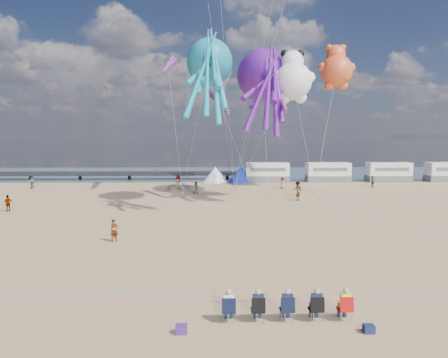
% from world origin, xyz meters
% --- Properties ---
extents(ground, '(120.00, 120.00, 0.00)m').
position_xyz_m(ground, '(0.00, 0.00, 0.00)').
color(ground, tan).
rests_on(ground, ground).
extents(water, '(120.00, 120.00, 0.00)m').
position_xyz_m(water, '(0.00, 55.00, 0.02)').
color(water, '#385D6C').
rests_on(water, ground).
extents(pier, '(60.00, 3.00, 0.50)m').
position_xyz_m(pier, '(-28.00, 44.00, 1.00)').
color(pier, black).
rests_on(pier, ground).
extents(motorhome_0, '(6.60, 2.50, 3.00)m').
position_xyz_m(motorhome_0, '(6.00, 40.00, 1.50)').
color(motorhome_0, silver).
rests_on(motorhome_0, ground).
extents(motorhome_1, '(6.60, 2.50, 3.00)m').
position_xyz_m(motorhome_1, '(15.50, 40.00, 1.50)').
color(motorhome_1, silver).
rests_on(motorhome_1, ground).
extents(motorhome_2, '(6.60, 2.50, 3.00)m').
position_xyz_m(motorhome_2, '(25.00, 40.00, 1.50)').
color(motorhome_2, silver).
rests_on(motorhome_2, ground).
extents(motorhome_3, '(6.60, 2.50, 3.00)m').
position_xyz_m(motorhome_3, '(34.50, 40.00, 1.50)').
color(motorhome_3, silver).
rests_on(motorhome_3, ground).
extents(tent_white, '(4.00, 4.00, 2.40)m').
position_xyz_m(tent_white, '(-2.00, 40.00, 1.20)').
color(tent_white, white).
rests_on(tent_white, ground).
extents(tent_blue, '(4.00, 4.00, 2.40)m').
position_xyz_m(tent_blue, '(2.00, 40.00, 1.20)').
color(tent_blue, '#1933CC').
rests_on(tent_blue, ground).
extents(spectator_row, '(6.10, 0.90, 1.30)m').
position_xyz_m(spectator_row, '(0.50, -6.82, 0.65)').
color(spectator_row, black).
rests_on(spectator_row, ground).
extents(cooler_purple, '(0.40, 0.30, 0.32)m').
position_xyz_m(cooler_purple, '(-3.41, -7.72, 0.16)').
color(cooler_purple, '#491F75').
rests_on(cooler_purple, ground).
extents(cooler_navy, '(0.38, 0.28, 0.30)m').
position_xyz_m(cooler_navy, '(3.25, -7.84, 0.15)').
color(cooler_navy, '#161D47').
rests_on(cooler_navy, ground).
extents(rope_line, '(34.00, 0.03, 0.03)m').
position_xyz_m(rope_line, '(0.00, -5.00, 0.02)').
color(rope_line, '#F2338C').
rests_on(rope_line, ground).
extents(standing_person, '(0.64, 0.63, 1.49)m').
position_xyz_m(standing_person, '(-8.86, 4.93, 0.74)').
color(standing_person, tan).
rests_on(standing_person, ground).
extents(beachgoer_0, '(0.61, 0.67, 1.53)m').
position_xyz_m(beachgoer_0, '(7.00, 31.77, 0.76)').
color(beachgoer_0, '#7F6659').
rests_on(beachgoer_0, ground).
extents(beachgoer_1, '(1.01, 0.88, 1.74)m').
position_xyz_m(beachgoer_1, '(-26.69, 32.61, 0.87)').
color(beachgoer_1, '#7F6659').
rests_on(beachgoer_1, ground).
extents(beachgoer_2, '(1.00, 1.01, 1.65)m').
position_xyz_m(beachgoer_2, '(7.75, 25.54, 0.82)').
color(beachgoer_2, '#7F6659').
rests_on(beachgoer_2, ground).
extents(beachgoer_3, '(1.03, 1.16, 1.56)m').
position_xyz_m(beachgoer_3, '(-21.47, 16.09, 0.78)').
color(beachgoer_3, '#7F6659').
rests_on(beachgoer_3, ground).
extents(beachgoer_4, '(0.78, 0.96, 1.53)m').
position_xyz_m(beachgoer_4, '(19.90, 33.32, 0.76)').
color(beachgoer_4, '#7F6659').
rests_on(beachgoer_4, ground).
extents(beachgoer_5, '(1.52, 1.70, 1.87)m').
position_xyz_m(beachgoer_5, '(7.01, 21.79, 0.94)').
color(beachgoer_5, '#7F6659').
rests_on(beachgoer_5, ground).
extents(beachgoer_6, '(0.49, 0.68, 1.74)m').
position_xyz_m(beachgoer_6, '(-7.14, 32.74, 0.87)').
color(beachgoer_6, '#7F6659').
rests_on(beachgoer_6, ground).
extents(beachgoer_7, '(0.88, 0.73, 1.54)m').
position_xyz_m(beachgoer_7, '(-4.37, 26.87, 0.77)').
color(beachgoer_7, '#7F6659').
rests_on(beachgoer_7, ground).
extents(sandbag_a, '(0.50, 0.35, 0.22)m').
position_xyz_m(sandbag_a, '(-6.09, 27.79, 0.11)').
color(sandbag_a, gray).
rests_on(sandbag_a, ground).
extents(sandbag_b, '(0.50, 0.35, 0.22)m').
position_xyz_m(sandbag_b, '(4.43, 27.09, 0.11)').
color(sandbag_b, gray).
rests_on(sandbag_b, ground).
extents(sandbag_c, '(0.50, 0.35, 0.22)m').
position_xyz_m(sandbag_c, '(10.35, 27.70, 0.11)').
color(sandbag_c, gray).
rests_on(sandbag_c, ground).
extents(sandbag_d, '(0.50, 0.35, 0.22)m').
position_xyz_m(sandbag_d, '(2.81, 31.50, 0.11)').
color(sandbag_d, gray).
rests_on(sandbag_d, ground).
extents(sandbag_e, '(0.50, 0.35, 0.22)m').
position_xyz_m(sandbag_e, '(0.50, 29.46, 0.11)').
color(sandbag_e, gray).
rests_on(sandbag_e, ground).
extents(kite_octopus_teal, '(5.31, 10.09, 11.02)m').
position_xyz_m(kite_octopus_teal, '(-2.61, 19.11, 14.26)').
color(kite_octopus_teal, teal).
extents(kite_octopus_purple, '(8.72, 11.87, 12.47)m').
position_xyz_m(kite_octopus_purple, '(3.39, 25.43, 13.98)').
color(kite_octopus_purple, '#571388').
extents(kite_panda, '(5.13, 4.88, 6.71)m').
position_xyz_m(kite_panda, '(6.11, 21.17, 12.74)').
color(kite_panda, white).
extents(kite_teddy_orange, '(5.65, 5.42, 6.90)m').
position_xyz_m(kite_teddy_orange, '(13.38, 30.02, 15.23)').
color(kite_teddy_orange, '#DD5426').
extents(windsock_left, '(1.53, 7.92, 7.87)m').
position_xyz_m(windsock_left, '(-7.76, 28.54, 15.53)').
color(windsock_left, red).
extents(windsock_mid, '(2.85, 6.22, 6.21)m').
position_xyz_m(windsock_mid, '(-1.59, 22.02, 10.64)').
color(windsock_mid, red).
extents(windsock_right, '(0.97, 5.36, 5.35)m').
position_xyz_m(windsock_right, '(4.66, 19.28, 10.66)').
color(windsock_right, red).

